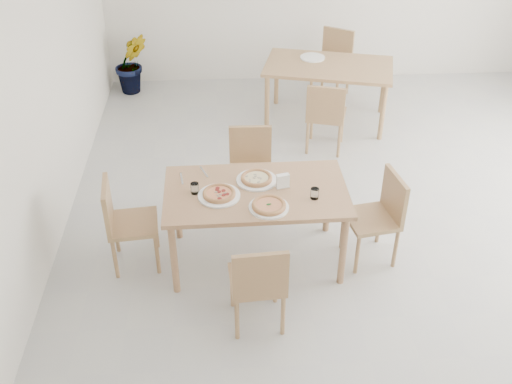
{
  "coord_description": "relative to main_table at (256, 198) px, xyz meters",
  "views": [
    {
      "loc": [
        -1.41,
        -4.67,
        3.59
      ],
      "look_at": [
        -1.17,
        -0.52,
        0.73
      ],
      "focal_mm": 42.0,
      "sensor_mm": 36.0,
      "label": 1
    }
  ],
  "objects": [
    {
      "name": "main_table",
      "position": [
        0.0,
        0.0,
        0.0
      ],
      "size": [
        1.56,
        0.9,
        0.75
      ],
      "rotation": [
        0.0,
        0.0,
        0.02
      ],
      "color": "tan",
      "rests_on": "ground"
    },
    {
      "name": "chair_south",
      "position": [
        -0.03,
        -0.83,
        -0.18
      ],
      "size": [
        0.44,
        0.44,
        0.84
      ],
      "rotation": [
        0.0,
        0.0,
        3.22
      ],
      "color": "tan",
      "rests_on": "ground"
    },
    {
      "name": "chair_north",
      "position": [
        -0.0,
        0.86,
        -0.18
      ],
      "size": [
        0.43,
        0.43,
        0.84
      ],
      "rotation": [
        0.0,
        0.0,
        -0.03
      ],
      "color": "tan",
      "rests_on": "ground"
    },
    {
      "name": "chair_west",
      "position": [
        -1.15,
        0.01,
        -0.18
      ],
      "size": [
        0.46,
        0.46,
        0.85
      ],
      "rotation": [
        0.0,
        0.0,
        1.68
      ],
      "color": "tan",
      "rests_on": "ground"
    },
    {
      "name": "chair_east",
      "position": [
        1.09,
        -0.02,
        -0.18
      ],
      "size": [
        0.49,
        0.49,
        0.85
      ],
      "rotation": [
        0.0,
        0.0,
        -1.39
      ],
      "color": "tan",
      "rests_on": "ground"
    },
    {
      "name": "plate_margherita",
      "position": [
        0.09,
        -0.26,
        0.09
      ],
      "size": [
        0.32,
        0.32,
        0.02
      ],
      "primitive_type": "cylinder",
      "color": "white",
      "rests_on": "main_table"
    },
    {
      "name": "plate_mushroom",
      "position": [
        0.01,
        0.14,
        0.09
      ],
      "size": [
        0.35,
        0.35,
        0.02
      ],
      "primitive_type": "cylinder",
      "color": "white",
      "rests_on": "main_table"
    },
    {
      "name": "plate_pepperoni",
      "position": [
        -0.31,
        -0.07,
        0.09
      ],
      "size": [
        0.35,
        0.35,
        0.02
      ],
      "primitive_type": "cylinder",
      "color": "white",
      "rests_on": "main_table"
    },
    {
      "name": "pizza_margherita",
      "position": [
        0.09,
        -0.26,
        0.11
      ],
      "size": [
        0.32,
        0.32,
        0.03
      ],
      "rotation": [
        0.0,
        0.0,
        -0.15
      ],
      "color": "tan",
      "rests_on": "plate_margherita"
    },
    {
      "name": "pizza_mushroom",
      "position": [
        0.01,
        0.14,
        0.11
      ],
      "size": [
        0.34,
        0.34,
        0.03
      ],
      "rotation": [
        0.0,
        0.0,
        -0.27
      ],
      "color": "tan",
      "rests_on": "plate_mushroom"
    },
    {
      "name": "pizza_pepperoni",
      "position": [
        -0.31,
        -0.07,
        0.11
      ],
      "size": [
        0.36,
        0.36,
        0.03
      ],
      "rotation": [
        0.0,
        0.0,
        -0.39
      ],
      "color": "tan",
      "rests_on": "plate_pepperoni"
    },
    {
      "name": "tumbler_a",
      "position": [
        0.48,
        -0.14,
        0.13
      ],
      "size": [
        0.07,
        0.07,
        0.09
      ],
      "primitive_type": "cylinder",
      "color": "white",
      "rests_on": "main_table"
    },
    {
      "name": "tumbler_b",
      "position": [
        -0.51,
        -0.01,
        0.13
      ],
      "size": [
        0.07,
        0.07,
        0.09
      ],
      "primitive_type": "cylinder",
      "color": "white",
      "rests_on": "main_table"
    },
    {
      "name": "napkin_holder",
      "position": [
        0.23,
        0.02,
        0.14
      ],
      "size": [
        0.13,
        0.09,
        0.13
      ],
      "rotation": [
        0.0,
        0.0,
        0.25
      ],
      "color": "silver",
      "rests_on": "main_table"
    },
    {
      "name": "fork_a",
      "position": [
        -0.44,
        0.31,
        0.08
      ],
      "size": [
        0.08,
        0.19,
        0.01
      ],
      "primitive_type": "cube",
      "rotation": [
        0.0,
        0.0,
        0.37
      ],
      "color": "silver",
      "rests_on": "main_table"
    },
    {
      "name": "fork_b",
      "position": [
        -0.63,
        0.21,
        0.08
      ],
      "size": [
        0.04,
        0.19,
        0.01
      ],
      "primitive_type": "cube",
      "rotation": [
        0.0,
        0.0,
        0.14
      ],
      "color": "silver",
      "rests_on": "main_table"
    },
    {
      "name": "second_table",
      "position": [
        1.05,
        2.65,
        -0.0
      ],
      "size": [
        1.7,
        1.22,
        0.75
      ],
      "rotation": [
        0.0,
        0.0,
        -0.25
      ],
      "color": "tan",
      "rests_on": "ground"
    },
    {
      "name": "chair_back_s",
      "position": [
        0.91,
        1.88,
        -0.17
      ],
      "size": [
        0.52,
        0.52,
        0.86
      ],
      "rotation": [
        0.0,
        0.0,
        2.87
      ],
      "color": "tan",
      "rests_on": "ground"
    },
    {
      "name": "chair_back_n",
      "position": [
        1.26,
        3.44,
        -0.16
      ],
      "size": [
        0.61,
        0.61,
        0.89
      ],
      "rotation": [
        0.0,
        0.0,
        -0.57
      ],
      "color": "tan",
      "rests_on": "ground"
    },
    {
      "name": "plate_empty",
      "position": [
        0.88,
        2.88,
        0.09
      ],
      "size": [
        0.31,
        0.31,
        0.02
      ],
      "primitive_type": "cylinder",
      "color": "white",
      "rests_on": "second_table"
    },
    {
      "name": "potted_plant",
      "position": [
        -1.48,
        3.67,
        -0.25
      ],
      "size": [
        0.55,
        0.49,
        0.84
      ],
      "primitive_type": "imported",
      "rotation": [
        0.0,
        0.0,
        0.29
      ],
      "color": "#2C671F",
      "rests_on": "ground"
    }
  ]
}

